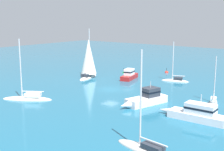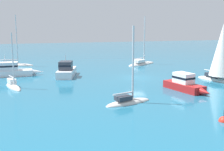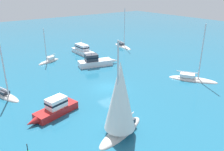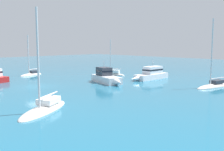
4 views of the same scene
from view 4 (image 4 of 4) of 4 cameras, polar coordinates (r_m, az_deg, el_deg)
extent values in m
plane|color=#1E607F|center=(38.42, -16.04, -2.32)|extent=(160.00, 160.00, 0.00)
ellipsoid|color=silver|center=(50.08, 0.16, 0.07)|extent=(2.56, 5.07, 0.95)
cube|color=white|center=(49.71, 0.77, 0.88)|extent=(1.19, 1.66, 0.54)
cylinder|color=silver|center=(50.01, -0.34, 4.20)|extent=(0.15, 0.15, 6.25)
cylinder|color=silver|center=(49.65, 0.79, 1.48)|extent=(0.80, 2.17, 0.12)
ellipsoid|color=silver|center=(52.37, -17.07, 0.06)|extent=(5.39, 2.87, 0.84)
cube|color=#2D333D|center=(52.73, -16.60, 0.81)|extent=(1.78, 1.39, 0.41)
cylinder|color=silver|center=(51.70, -17.64, 4.41)|extent=(0.20, 0.20, 7.17)
cylinder|color=silver|center=(52.71, -16.60, 1.31)|extent=(2.28, 0.84, 0.16)
ellipsoid|color=silver|center=(39.13, 21.03, -2.35)|extent=(7.04, 2.50, 0.97)
cube|color=#2D333D|center=(39.71, 21.74, -1.22)|extent=(2.20, 1.36, 0.44)
cylinder|color=silver|center=(38.10, 20.79, 4.84)|extent=(0.17, 0.17, 8.84)
cylinder|color=silver|center=(39.68, 21.79, -0.55)|extent=(3.09, 0.57, 0.14)
ellipsoid|color=silver|center=(24.71, -14.47, -7.37)|extent=(7.46, 5.66, 0.94)
cube|color=white|center=(25.31, -13.52, -5.28)|extent=(2.66, 2.38, 0.53)
cylinder|color=silver|center=(23.34, -15.72, 3.61)|extent=(0.19, 0.19, 8.58)
cylinder|color=silver|center=(25.24, -13.52, -4.12)|extent=(2.96, 1.91, 0.15)
cube|color=white|center=(40.51, -1.27, -0.82)|extent=(3.85, 6.67, 1.06)
cone|color=white|center=(37.12, 1.44, -1.53)|extent=(1.45, 1.80, 1.06)
cube|color=#2D333D|center=(41.02, -1.74, 0.92)|extent=(2.33, 2.66, 1.26)
cube|color=black|center=(41.02, -1.74, 1.00)|extent=(2.38, 2.71, 0.24)
cylinder|color=silver|center=(40.92, -1.74, 2.44)|extent=(0.08, 0.08, 0.93)
cube|color=white|center=(45.16, 8.51, -0.19)|extent=(6.90, 2.15, 0.90)
cone|color=white|center=(41.89, 4.97, -0.70)|extent=(1.73, 0.91, 0.90)
cube|color=silver|center=(45.33, 8.81, 1.19)|extent=(3.52, 1.70, 1.23)
cube|color=black|center=(45.32, 8.81, 1.27)|extent=(3.56, 1.74, 0.24)
cylinder|color=silver|center=(45.23, 8.84, 2.66)|extent=(0.08, 0.08, 1.11)
camera|label=1|loc=(49.43, 54.78, 11.18)|focal=49.13mm
camera|label=2|loc=(80.06, -19.86, 7.85)|focal=47.13mm
camera|label=3|loc=(53.24, -53.44, 13.11)|focal=36.84mm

